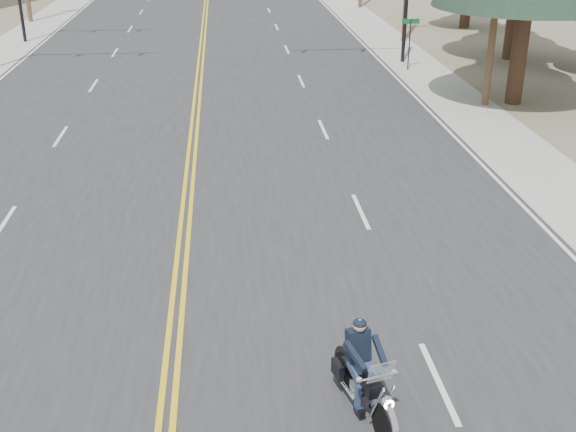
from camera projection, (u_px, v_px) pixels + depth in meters
The scene contains 2 objects.
street_sign at pixel (410, 35), 36.87m from camera, with size 0.90×0.06×2.62m.
motorcyclist at pixel (365, 371), 12.38m from camera, with size 0.95×2.21×1.72m, color black, non-canonical shape.
Camera 1 is at (1.20, -6.73, 8.33)m, focal length 45.00 mm.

